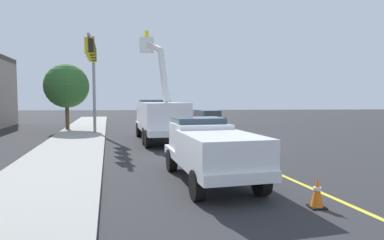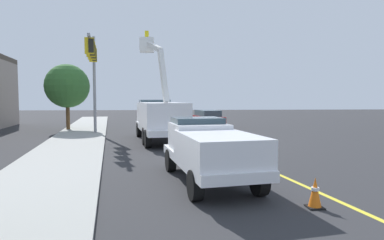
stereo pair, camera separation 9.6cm
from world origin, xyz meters
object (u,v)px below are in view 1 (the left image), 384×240
utility_bucket_truck (159,116)px  traffic_cone_trailing (179,128)px  traffic_cone_leading (317,193)px  passing_minivan (207,118)px  service_pickup_truck (210,148)px  traffic_cone_mid_front (227,152)px  traffic_cone_mid_rear (199,138)px  traffic_signal_mast (93,63)px

utility_bucket_truck → traffic_cone_trailing: bearing=-17.6°
utility_bucket_truck → traffic_cone_leading: 14.19m
traffic_cone_leading → traffic_cone_trailing: traffic_cone_trailing is taller
passing_minivan → traffic_cone_leading: bearing=179.6°
service_pickup_truck → traffic_cone_mid_front: size_ratio=7.33×
passing_minivan → traffic_cone_mid_rear: bearing=170.0°
service_pickup_truck → traffic_signal_mast: size_ratio=0.77×
traffic_cone_mid_front → traffic_cone_mid_rear: (5.41, 0.68, -0.02)m
utility_bucket_truck → service_pickup_truck: size_ratio=1.45×
service_pickup_truck → traffic_cone_mid_rear: (8.95, -0.57, -0.75)m
traffic_cone_mid_rear → service_pickup_truck: bearing=176.4°
passing_minivan → service_pickup_truck: bearing=172.9°
traffic_cone_leading → traffic_cone_mid_front: traffic_cone_mid_front is taller
utility_bucket_truck → service_pickup_truck: 10.90m
traffic_signal_mast → traffic_cone_leading: bearing=-150.8°
traffic_cone_leading → traffic_cone_mid_rear: (11.72, 1.77, -0.02)m
traffic_cone_mid_rear → traffic_signal_mast: 9.75m
service_pickup_truck → traffic_cone_mid_rear: size_ratio=7.79×
traffic_cone_mid_front → traffic_signal_mast: (9.76, 7.89, 4.89)m
service_pickup_truck → traffic_cone_trailing: service_pickup_truck is taller
traffic_cone_leading → traffic_cone_mid_rear: size_ratio=1.04×
service_pickup_truck → traffic_cone_trailing: size_ratio=6.84×
traffic_cone_mid_rear → traffic_cone_trailing: (6.30, 1.00, 0.05)m
traffic_cone_mid_front → traffic_cone_mid_rear: size_ratio=1.06×
passing_minivan → utility_bucket_truck: bearing=154.5°
passing_minivan → traffic_cone_leading: size_ratio=6.43×
passing_minivan → traffic_cone_trailing: (-4.61, 2.92, -0.55)m
traffic_cone_leading → traffic_cone_trailing: 18.23m
utility_bucket_truck → traffic_cone_mid_front: utility_bucket_truck is taller
traffic_cone_mid_rear → traffic_cone_trailing: traffic_cone_trailing is taller
passing_minivan → traffic_signal_mast: traffic_signal_mast is taller
traffic_cone_mid_rear → traffic_signal_mast: bearing=58.9°
utility_bucket_truck → traffic_signal_mast: size_ratio=1.12×
traffic_cone_trailing → traffic_signal_mast: bearing=107.4°
traffic_cone_leading → traffic_cone_mid_front: (6.31, 1.09, 0.01)m
passing_minivan → traffic_cone_mid_rear: (-10.91, 1.92, -0.60)m
service_pickup_truck → traffic_cone_leading: 3.70m
service_pickup_truck → traffic_cone_trailing: (15.25, 0.43, -0.70)m
traffic_cone_leading → traffic_cone_trailing: size_ratio=0.91×
traffic_cone_mid_rear → traffic_cone_leading: bearing=-171.4°
traffic_cone_leading → traffic_cone_mid_front: size_ratio=0.98×
traffic_cone_leading → traffic_signal_mast: 19.05m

